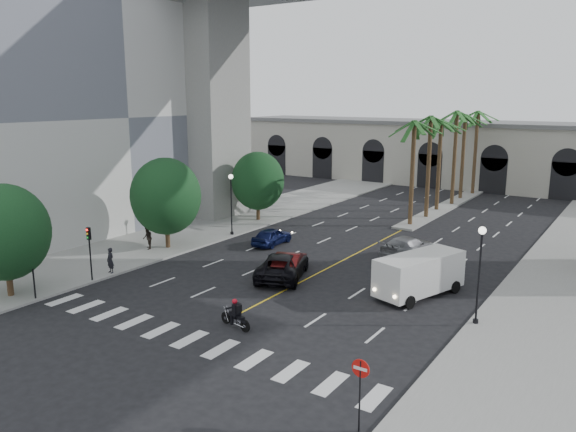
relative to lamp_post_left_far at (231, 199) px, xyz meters
The scene contains 30 objects.
ground 19.91m from the lamp_post_left_far, 54.53° to the right, with size 140.00×140.00×0.00m, color black.
sidewalk_left 4.88m from the lamp_post_left_far, 164.48° to the right, with size 8.00×100.00×0.15m, color gray.
sidewalk_right 26.61m from the lamp_post_left_far, ahead, with size 8.00×100.00×0.15m, color gray.
median 24.97m from the lamp_post_left_far, 62.61° to the left, with size 2.00×24.00×0.20m, color gray.
building_left 17.60m from the lamp_post_left_far, 165.62° to the right, with size 16.50×32.50×20.60m.
pier_building 40.65m from the lamp_post_left_far, 73.71° to the left, with size 71.00×10.50×8.50m.
bridge 22.12m from the lamp_post_left_far, 22.04° to the left, with size 75.00×13.00×26.00m.
palm_a 17.56m from the lamp_post_left_far, 46.47° to the left, with size 3.20×3.20×10.30m.
palm_b 20.64m from the lamp_post_left_far, 54.29° to the left, with size 3.20×3.20×10.60m.
palm_c 23.62m from the lamp_post_left_far, 60.75° to the left, with size 3.20×3.20×10.10m.
palm_d 27.40m from the lamp_post_left_far, 64.30° to the left, with size 3.20×3.20×10.90m.
palm_e 30.78m from the lamp_post_left_far, 68.02° to the left, with size 3.20×3.20×10.40m.
palm_f 34.61m from the lamp_post_left_far, 70.07° to the left, with size 3.20×3.20×10.70m.
street_tree_near 19.08m from the lamp_post_left_far, 94.81° to the right, with size 5.20×5.20×6.89m.
street_tree_mid 6.29m from the lamp_post_left_far, 104.93° to the right, with size 5.44×5.44×7.21m.
street_tree_far 6.25m from the lamp_post_left_far, 104.93° to the left, with size 5.04×5.04×6.68m.
lamp_post_left_far is the anchor object (origin of this frame).
lamp_post_right 24.16m from the lamp_post_left_far, 19.33° to the right, with size 0.40×0.40×5.35m.
traffic_signal_near 18.51m from the lamp_post_left_far, 89.69° to the right, with size 0.25×0.18×3.65m.
traffic_signal_far 14.52m from the lamp_post_left_far, 89.60° to the right, with size 0.25×0.18×3.65m.
motorcycle_rider 19.78m from the lamp_post_left_far, 50.51° to the right, with size 2.17×0.68×1.58m.
car_a 18.54m from the lamp_post_left_far, 13.80° to the right, with size 1.69×4.20×1.43m, color #B8B6BC.
car_b 11.90m from the lamp_post_left_far, 31.81° to the right, with size 1.66×4.76×1.57m, color #571111.
car_c 12.33m from the lamp_post_left_far, 35.07° to the right, with size 2.73×5.92×1.65m, color black.
car_d 15.34m from the lamp_post_left_far, ahead, with size 2.13×5.23×1.52m, color slate.
car_e 5.19m from the lamp_post_left_far, ahead, with size 1.66×4.13×1.41m, color #0D1541.
cargo_van 19.48m from the lamp_post_left_far, 15.96° to the right, with size 4.04×6.36×2.54m.
pedestrian_a 13.00m from the lamp_post_left_far, 90.45° to the right, with size 0.63×0.41×1.72m, color black.
pedestrian_b 7.98m from the lamp_post_left_far, 109.01° to the right, with size 0.87×0.68×1.80m, color black.
do_not_enter_sign 29.65m from the lamp_post_left_far, 42.33° to the right, with size 0.69×0.06×2.82m.
Camera 1 is at (18.30, -20.48, 11.86)m, focal length 35.00 mm.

